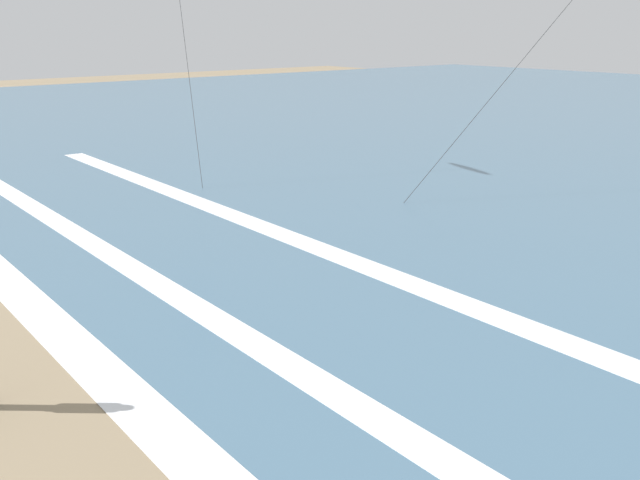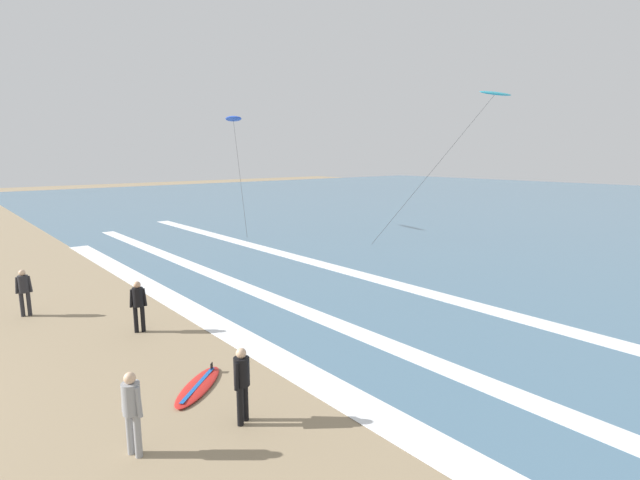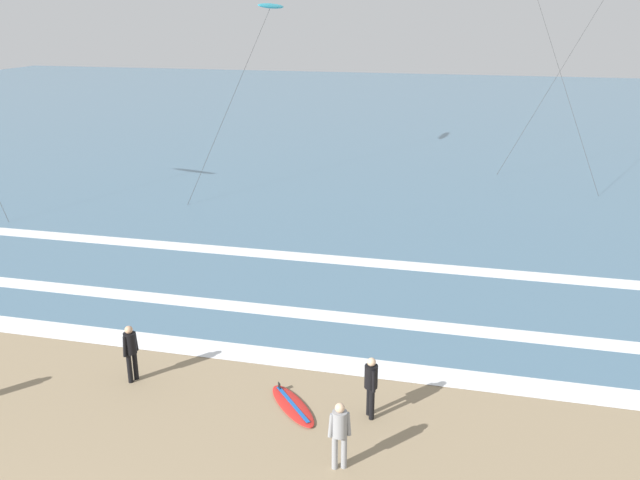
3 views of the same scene
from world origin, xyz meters
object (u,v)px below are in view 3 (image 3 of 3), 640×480
(surfer_background_far, at_px, (340,430))
(surfer_left_far, at_px, (371,382))
(kite_cyan_mid_center, at_px, (271,7))
(surfer_right_near, at_px, (131,348))
(surfboard_foreground_flat, at_px, (293,405))

(surfer_background_far, bearing_deg, surfer_left_far, 80.86)
(surfer_background_far, xyz_separation_m, kite_cyan_mid_center, (-10.44, 28.94, 8.52))
(surfer_right_near, relative_size, kite_cyan_mid_center, 0.13)
(surfboard_foreground_flat, bearing_deg, surfer_right_near, 177.01)
(surfer_background_far, bearing_deg, kite_cyan_mid_center, 109.84)
(surfer_left_far, distance_m, surfer_background_far, 2.08)
(surfer_left_far, distance_m, surfboard_foreground_flat, 2.14)
(surfer_left_far, height_order, surfboard_foreground_flat, surfer_left_far)
(surfer_background_far, bearing_deg, surfer_right_near, 159.75)
(surfer_background_far, distance_m, kite_cyan_mid_center, 31.92)
(surfer_left_far, distance_m, kite_cyan_mid_center, 30.19)
(kite_cyan_mid_center, bearing_deg, surfboard_foreground_flat, -71.84)
(surfer_right_near, bearing_deg, kite_cyan_mid_center, 99.30)
(surfer_right_near, relative_size, surfboard_foreground_flat, 0.81)
(surfer_left_far, bearing_deg, kite_cyan_mid_center, 111.83)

